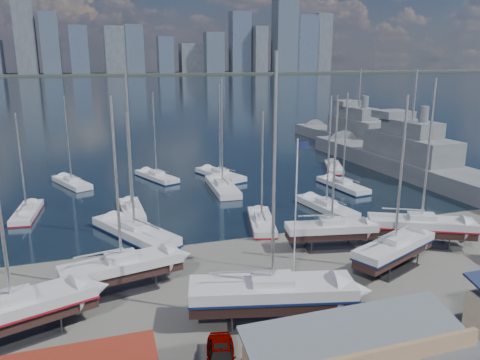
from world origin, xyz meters
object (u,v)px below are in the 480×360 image
object	(u,v)px
naval_ship_east	(408,164)
car_a	(221,356)
flagpole	(297,197)
naval_ship_west	(356,139)

from	to	relation	value
naval_ship_east	car_a	distance (m)	57.00
car_a	flagpole	bearing A→B (deg)	60.99
naval_ship_west	flagpole	world-z (taller)	naval_ship_west
naval_ship_west	car_a	xyz separation A→B (m)	(-47.68, -62.20, -0.93)
flagpole	naval_ship_east	bearing A→B (deg)	40.04
naval_ship_east	naval_ship_west	xyz separation A→B (m)	(5.29, 24.11, -0.00)
flagpole	car_a	bearing A→B (deg)	-132.41
car_a	naval_ship_east	bearing A→B (deg)	55.35
naval_ship_east	naval_ship_west	distance (m)	24.68
naval_ship_west	car_a	bearing A→B (deg)	139.01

